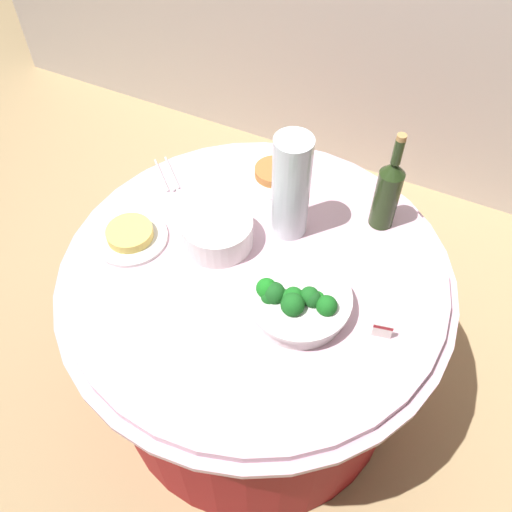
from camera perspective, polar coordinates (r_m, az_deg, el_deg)
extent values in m
plane|color=tan|center=(2.25, 0.00, -12.70)|extent=(6.00, 6.00, 0.00)
cylinder|color=maroon|center=(1.94, 0.00, -8.24)|extent=(1.01, 1.01, 0.69)
cylinder|color=#E0B2C6|center=(1.65, 0.00, -1.96)|extent=(1.16, 1.16, 0.02)
cylinder|color=#E0B2C6|center=(1.63, 0.00, -1.43)|extent=(1.10, 1.10, 0.03)
cylinder|color=white|center=(1.52, 4.36, -4.83)|extent=(0.26, 0.26, 0.05)
cylinder|color=white|center=(1.49, 4.43, -4.16)|extent=(0.28, 0.28, 0.01)
sphere|color=#19551E|center=(1.47, 5.71, -4.31)|extent=(0.05, 0.05, 0.05)
sphere|color=#19581E|center=(1.47, 1.84, -3.77)|extent=(0.06, 0.06, 0.06)
sphere|color=#19791E|center=(1.47, 4.32, -4.18)|extent=(0.04, 0.04, 0.04)
sphere|color=#196D1E|center=(1.47, 3.82, -4.12)|extent=(0.05, 0.05, 0.05)
sphere|color=#19611E|center=(1.47, 2.98, -4.20)|extent=(0.04, 0.04, 0.04)
sphere|color=#197F1E|center=(1.48, 1.07, -3.28)|extent=(0.06, 0.06, 0.06)
sphere|color=#19611E|center=(1.47, 5.45, -4.06)|extent=(0.05, 0.05, 0.05)
sphere|color=#19801E|center=(1.48, 6.22, -4.32)|extent=(0.04, 0.04, 0.04)
sphere|color=#19621E|center=(1.47, 1.32, -4.13)|extent=(0.04, 0.04, 0.04)
sphere|color=#19691E|center=(1.46, 7.18, -5.03)|extent=(0.06, 0.06, 0.06)
sphere|color=#19611E|center=(1.45, 3.73, -4.93)|extent=(0.06, 0.06, 0.06)
cylinder|color=white|center=(1.68, -3.87, 1.58)|extent=(0.21, 0.21, 0.01)
cylinder|color=white|center=(1.67, -3.89, 1.80)|extent=(0.21, 0.21, 0.01)
cylinder|color=white|center=(1.66, -3.91, 2.03)|extent=(0.21, 0.21, 0.01)
cylinder|color=white|center=(1.65, -3.92, 2.25)|extent=(0.21, 0.21, 0.01)
cylinder|color=white|center=(1.65, -3.94, 2.48)|extent=(0.21, 0.21, 0.01)
cylinder|color=white|center=(1.64, -3.96, 2.71)|extent=(0.21, 0.21, 0.01)
cylinder|color=white|center=(1.63, -3.98, 2.94)|extent=(0.21, 0.21, 0.01)
cylinder|color=white|center=(1.62, -4.00, 3.18)|extent=(0.21, 0.21, 0.01)
cylinder|color=white|center=(1.62, -4.02, 3.42)|extent=(0.21, 0.21, 0.01)
cylinder|color=#243717|center=(1.70, 13.04, 5.66)|extent=(0.07, 0.07, 0.20)
cone|color=#243717|center=(1.62, 13.80, 8.63)|extent=(0.07, 0.07, 0.04)
cylinder|color=#243717|center=(1.58, 14.21, 10.22)|extent=(0.03, 0.03, 0.08)
cylinder|color=#B2844C|center=(1.55, 14.56, 11.56)|extent=(0.03, 0.03, 0.02)
cylinder|color=silver|center=(1.59, 3.56, 6.97)|extent=(0.11, 0.11, 0.34)
sphere|color=#E5B26B|center=(1.68, 4.00, 3.58)|extent=(0.06, 0.06, 0.06)
sphere|color=#E5B26B|center=(1.70, 3.27, 4.33)|extent=(0.06, 0.06, 0.06)
sphere|color=#E5B26B|center=(1.68, 2.77, 3.51)|extent=(0.06, 0.06, 0.06)
sphere|color=#72C64C|center=(1.65, 4.15, 5.13)|extent=(0.06, 0.06, 0.06)
sphere|color=#72C64C|center=(1.66, 2.96, 5.47)|extent=(0.06, 0.06, 0.06)
sphere|color=#72C64C|center=(1.63, 3.19, 4.56)|extent=(0.06, 0.06, 0.06)
sphere|color=red|center=(1.62, 4.05, 6.72)|extent=(0.06, 0.06, 0.06)
sphere|color=red|center=(1.61, 2.79, 6.53)|extent=(0.06, 0.06, 0.06)
sphere|color=red|center=(1.59, 3.72, 5.85)|extent=(0.06, 0.06, 0.06)
cylinder|color=silver|center=(1.89, -9.56, 8.07)|extent=(0.12, 0.11, 0.01)
cylinder|color=silver|center=(1.90, -8.51, 8.37)|extent=(0.12, 0.11, 0.01)
sphere|color=silver|center=(1.84, -8.34, 6.66)|extent=(0.01, 0.01, 0.01)
cylinder|color=white|center=(1.72, -12.57, 1.82)|extent=(0.22, 0.22, 0.01)
cylinder|color=#EACC60|center=(1.70, -12.69, 2.28)|extent=(0.14, 0.14, 0.03)
cylinder|color=white|center=(1.86, 1.83, 8.07)|extent=(0.22, 0.22, 0.01)
cylinder|color=#B77038|center=(1.85, 1.84, 8.54)|extent=(0.13, 0.13, 0.03)
cube|color=white|center=(1.50, 12.69, -7.36)|extent=(0.05, 0.02, 0.05)
cube|color=maroon|center=(1.49, 12.81, -7.00)|extent=(0.05, 0.02, 0.01)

